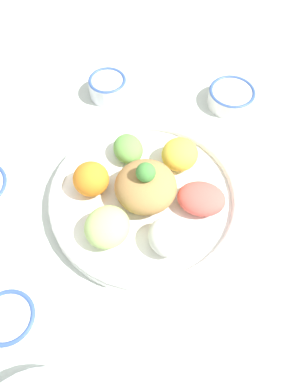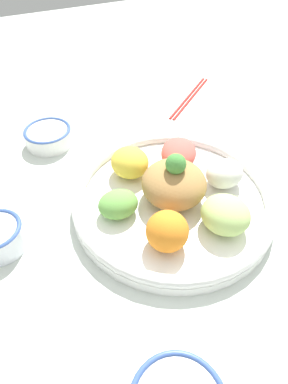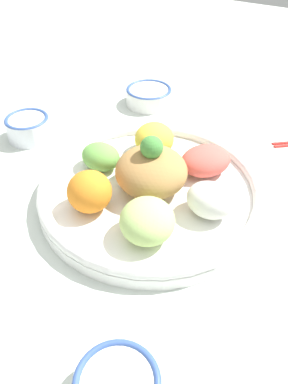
# 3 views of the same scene
# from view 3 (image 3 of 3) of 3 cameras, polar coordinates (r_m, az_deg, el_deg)

# --- Properties ---
(ground_plane) EXTENTS (2.40, 2.40, 0.00)m
(ground_plane) POSITION_cam_3_polar(r_m,az_deg,el_deg) (0.65, -0.01, 1.49)
(ground_plane) COLOR silver
(salad_platter) EXTENTS (0.36, 0.36, 0.12)m
(salad_platter) POSITION_cam_3_polar(r_m,az_deg,el_deg) (0.60, 1.12, 1.09)
(salad_platter) COLOR white
(salad_platter) RESTS_ON ground_plane
(rice_bowl_blue) EXTENTS (0.10, 0.10, 0.04)m
(rice_bowl_blue) POSITION_cam_3_polar(r_m,az_deg,el_deg) (0.87, 0.74, 14.52)
(rice_bowl_blue) COLOR white
(rice_bowl_blue) RESTS_ON ground_plane
(rice_bowl_plain) EXTENTS (0.08, 0.08, 0.05)m
(rice_bowl_plain) POSITION_cam_3_polar(r_m,az_deg,el_deg) (0.78, -17.23, 9.48)
(rice_bowl_plain) COLOR white
(rice_bowl_plain) RESTS_ON ground_plane
(serving_spoon_main) EXTENTS (0.12, 0.11, 0.01)m
(serving_spoon_main) POSITION_cam_3_polar(r_m,az_deg,el_deg) (0.90, -19.46, 11.58)
(serving_spoon_main) COLOR white
(serving_spoon_main) RESTS_ON ground_plane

